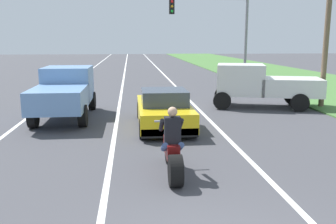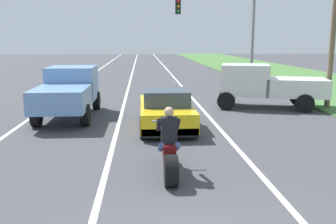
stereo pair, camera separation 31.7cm
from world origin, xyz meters
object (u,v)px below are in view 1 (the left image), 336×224
motorcycle_with_rider (172,151)px  pickup_truck_right_shoulder_white (261,83)px  pickup_truck_left_lane_light_blue (65,91)px  traffic_light_mast_near (221,25)px  sports_car_yellow (164,110)px

motorcycle_with_rider → pickup_truck_right_shoulder_white: bearing=58.9°
pickup_truck_left_lane_light_blue → traffic_light_mast_near: traffic_light_mast_near is taller
pickup_truck_right_shoulder_white → traffic_light_mast_near: size_ratio=0.86×
sports_car_yellow → pickup_truck_left_lane_light_blue: size_ratio=0.90×
motorcycle_with_rider → sports_car_yellow: motorcycle_with_rider is taller
motorcycle_with_rider → pickup_truck_left_lane_light_blue: bearing=117.2°
sports_car_yellow → traffic_light_mast_near: size_ratio=0.72×
sports_car_yellow → pickup_truck_right_shoulder_white: bearing=36.1°
sports_car_yellow → pickup_truck_right_shoulder_white: 5.99m
sports_car_yellow → pickup_truck_right_shoulder_white: (4.82, 3.52, 0.48)m
sports_car_yellow → traffic_light_mast_near: (4.54, 10.32, 3.41)m
motorcycle_with_rider → pickup_truck_right_shoulder_white: pickup_truck_right_shoulder_white is taller
sports_car_yellow → pickup_truck_left_lane_light_blue: (-3.77, 1.96, 0.48)m
motorcycle_with_rider → traffic_light_mast_near: 16.30m
sports_car_yellow → traffic_light_mast_near: traffic_light_mast_near is taller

